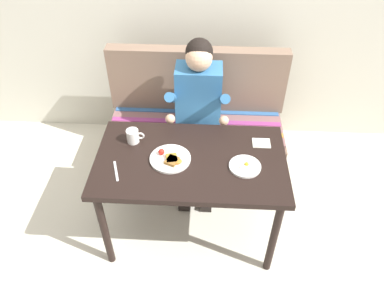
% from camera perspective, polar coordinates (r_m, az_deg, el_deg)
% --- Properties ---
extents(ground_plane, '(8.00, 8.00, 0.00)m').
position_cam_1_polar(ground_plane, '(2.87, -0.17, -12.85)').
color(ground_plane, beige).
extents(table, '(1.20, 0.70, 0.73)m').
position_cam_1_polar(table, '(2.38, -0.20, -3.69)').
color(table, black).
rests_on(table, ground).
extents(couch, '(1.44, 0.56, 1.00)m').
position_cam_1_polar(couch, '(3.16, 0.60, 2.04)').
color(couch, '#786050').
rests_on(couch, ground).
extents(person, '(0.45, 0.61, 1.21)m').
position_cam_1_polar(person, '(2.77, 0.94, 6.31)').
color(person, '#30689C').
rests_on(person, ground).
extents(plate_breakfast, '(0.26, 0.26, 0.05)m').
position_cam_1_polar(plate_breakfast, '(2.31, -3.34, -2.26)').
color(plate_breakfast, white).
rests_on(plate_breakfast, table).
extents(plate_eggs, '(0.20, 0.20, 0.04)m').
position_cam_1_polar(plate_eggs, '(2.28, 8.15, -3.38)').
color(plate_eggs, white).
rests_on(plate_eggs, table).
extents(coffee_mug, '(0.12, 0.08, 0.09)m').
position_cam_1_polar(coffee_mug, '(2.44, -9.05, 1.26)').
color(coffee_mug, white).
rests_on(coffee_mug, table).
extents(napkin, '(0.12, 0.09, 0.01)m').
position_cam_1_polar(napkin, '(2.47, 10.62, 0.14)').
color(napkin, silver).
rests_on(napkin, table).
extents(fork, '(0.07, 0.17, 0.00)m').
position_cam_1_polar(fork, '(2.29, -11.60, -4.09)').
color(fork, silver).
rests_on(fork, table).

